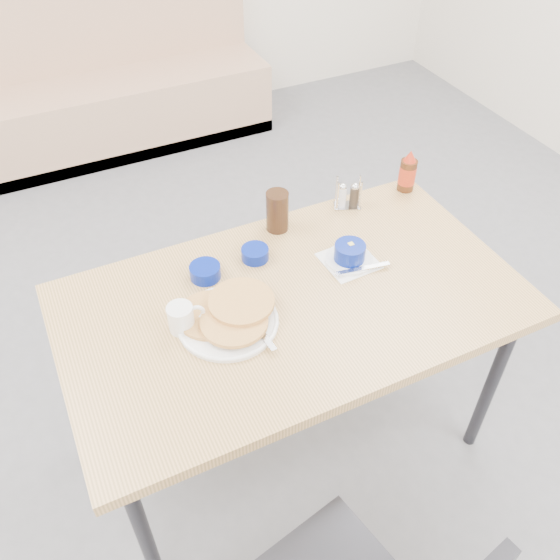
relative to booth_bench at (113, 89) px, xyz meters
name	(u,v)px	position (x,y,z in m)	size (l,w,h in m)	color
ground	(321,489)	(0.00, -2.78, -0.35)	(6.00, 6.00, 0.00)	slate
booth_bench	(113,89)	(0.00, 0.00, 0.00)	(1.90, 0.56, 1.22)	tan
dining_table	(293,313)	(0.00, -2.53, 0.35)	(1.40, 0.80, 0.76)	tan
pancake_plate	(228,317)	(-0.21, -2.54, 0.43)	(0.30, 0.31, 0.05)	white
coffee_mug	(182,317)	(-0.34, -2.50, 0.45)	(0.11, 0.08, 0.09)	white
grits_setting	(350,255)	(0.24, -2.46, 0.44)	(0.19, 0.17, 0.07)	white
creamer_bowl	(205,272)	(-0.21, -2.33, 0.43)	(0.10, 0.10, 0.04)	navy
butter_bowl	(255,254)	(-0.03, -2.31, 0.43)	(0.09, 0.09, 0.04)	navy
amber_tumbler	(277,211)	(0.11, -2.20, 0.48)	(0.08, 0.08, 0.15)	black
condiment_caddy	(348,197)	(0.39, -2.19, 0.45)	(0.11, 0.09, 0.11)	silver
syrup_bottle	(408,173)	(0.64, -2.19, 0.48)	(0.06, 0.06, 0.16)	#47230F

